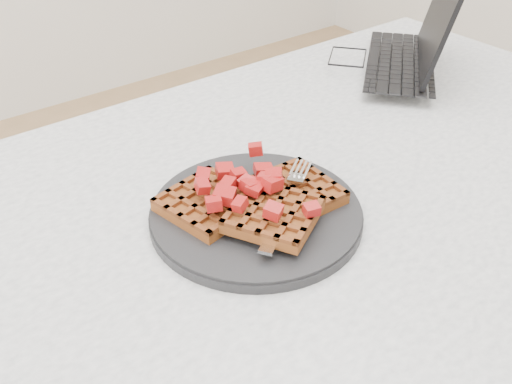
{
  "coord_description": "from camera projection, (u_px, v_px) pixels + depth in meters",
  "views": [
    {
      "loc": [
        -0.48,
        -0.43,
        1.18
      ],
      "look_at": [
        -0.14,
        0.01,
        0.79
      ],
      "focal_mm": 40.0,
      "sensor_mm": 36.0,
      "label": 1
    }
  ],
  "objects": [
    {
      "name": "strawberry_pile",
      "position": [
        256.0,
        182.0,
        0.67
      ],
      "size": [
        0.15,
        0.15,
        0.02
      ],
      "primitive_type": null,
      "color": "#890002",
      "rests_on": "waffles"
    },
    {
      "name": "laptop",
      "position": [
        390.0,
        53.0,
        1.05
      ],
      "size": [
        0.35,
        0.35,
        0.2
      ],
      "rotation": [
        0.0,
        0.0,
        3.84
      ],
      "color": "black",
      "rests_on": "table"
    },
    {
      "name": "fork",
      "position": [
        289.0,
        205.0,
        0.69
      ],
      "size": [
        0.16,
        0.12,
        0.02
      ],
      "primitive_type": null,
      "rotation": [
        0.0,
        0.0,
        -0.97
      ],
      "color": "silver",
      "rests_on": "plate"
    },
    {
      "name": "plate",
      "position": [
        256.0,
        213.0,
        0.7
      ],
      "size": [
        0.26,
        0.26,
        0.02
      ],
      "primitive_type": "cylinder",
      "color": "black",
      "rests_on": "table"
    },
    {
      "name": "waffles",
      "position": [
        258.0,
        202.0,
        0.69
      ],
      "size": [
        0.21,
        0.2,
        0.03
      ],
      "color": "brown",
      "rests_on": "plate"
    },
    {
      "name": "table",
      "position": [
        336.0,
        248.0,
        0.83
      ],
      "size": [
        1.2,
        0.8,
        0.75
      ],
      "color": "silver",
      "rests_on": "ground"
    }
  ]
}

